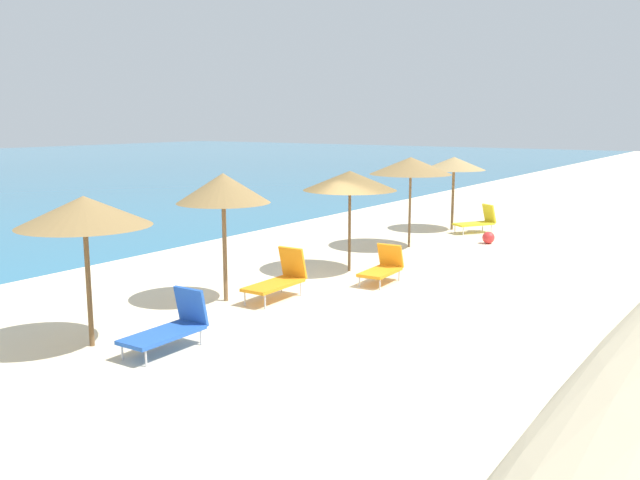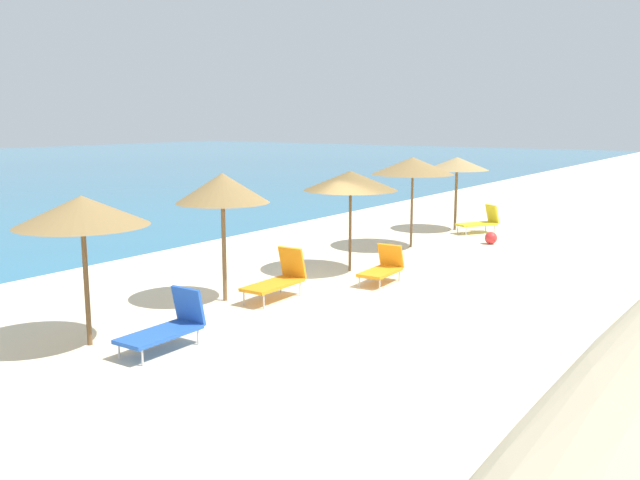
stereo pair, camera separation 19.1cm
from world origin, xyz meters
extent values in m
plane|color=beige|center=(0.00, 0.00, 0.00)|extent=(160.00, 160.00, 0.00)
cylinder|color=brown|center=(-5.80, 1.76, 1.14)|extent=(0.09, 0.09, 2.28)
cone|color=olive|center=(-5.80, 1.76, 2.39)|extent=(2.28, 2.28, 0.52)
cylinder|color=brown|center=(-2.22, 1.84, 1.16)|extent=(0.09, 0.09, 2.32)
cone|color=olive|center=(-2.22, 1.84, 2.48)|extent=(2.02, 2.02, 0.64)
cylinder|color=brown|center=(1.84, 1.15, 1.14)|extent=(0.07, 0.07, 2.28)
cone|color=olive|center=(1.84, 1.15, 2.38)|extent=(2.43, 2.43, 0.50)
cylinder|color=brown|center=(5.77, 1.39, 1.21)|extent=(0.08, 0.08, 2.42)
cone|color=olive|center=(5.77, 1.39, 2.53)|extent=(2.53, 2.53, 0.52)
cylinder|color=brown|center=(9.72, 1.66, 1.15)|extent=(0.10, 0.10, 2.31)
cone|color=tan|center=(9.72, 1.66, 2.39)|extent=(2.23, 2.23, 0.46)
cube|color=yellow|center=(9.43, 0.73, 0.32)|extent=(1.50, 1.23, 0.07)
cube|color=yellow|center=(9.99, 0.39, 0.66)|extent=(0.49, 0.61, 0.66)
cylinder|color=silver|center=(9.05, 1.26, 0.14)|extent=(0.04, 0.04, 0.29)
cylinder|color=silver|center=(8.80, 0.84, 0.14)|extent=(0.04, 0.04, 0.29)
cylinder|color=silver|center=(10.07, 0.63, 0.14)|extent=(0.04, 0.04, 0.29)
cylinder|color=silver|center=(9.81, 0.21, 0.14)|extent=(0.04, 0.04, 0.29)
cube|color=blue|center=(-5.34, 0.47, 0.31)|extent=(1.50, 0.68, 0.07)
cube|color=blue|center=(-4.63, 0.48, 0.66)|extent=(0.20, 0.67, 0.68)
cylinder|color=silver|center=(-5.97, 0.75, 0.14)|extent=(0.04, 0.04, 0.28)
cylinder|color=silver|center=(-5.97, 0.18, 0.14)|extent=(0.04, 0.04, 0.28)
cylinder|color=silver|center=(-4.70, 0.76, 0.14)|extent=(0.04, 0.04, 0.28)
cylinder|color=silver|center=(-4.70, 0.19, 0.14)|extent=(0.04, 0.04, 0.28)
cube|color=orange|center=(-1.61, 0.99, 0.35)|extent=(1.55, 0.66, 0.07)
cube|color=orange|center=(-0.88, 0.99, 0.72)|extent=(0.26, 0.65, 0.73)
cylinder|color=silver|center=(-2.27, 1.25, 0.16)|extent=(0.04, 0.04, 0.32)
cylinder|color=silver|center=(-2.26, 0.70, 0.16)|extent=(0.04, 0.04, 0.32)
cylinder|color=silver|center=(-0.96, 1.27, 0.16)|extent=(0.04, 0.04, 0.32)
cylinder|color=silver|center=(-0.95, 0.72, 0.16)|extent=(0.04, 0.04, 0.32)
cube|color=orange|center=(1.03, -0.21, 0.30)|extent=(1.29, 0.70, 0.07)
cube|color=orange|center=(1.62, -0.18, 0.60)|extent=(0.29, 0.65, 0.60)
cylinder|color=silver|center=(0.48, 0.03, 0.13)|extent=(0.04, 0.04, 0.26)
cylinder|color=silver|center=(0.51, -0.51, 0.13)|extent=(0.04, 0.04, 0.26)
cylinder|color=silver|center=(1.55, 0.09, 0.13)|extent=(0.04, 0.04, 0.26)
cylinder|color=silver|center=(1.58, -0.45, 0.13)|extent=(0.04, 0.04, 0.26)
sphere|color=red|center=(7.73, -0.45, 0.20)|extent=(0.39, 0.39, 0.39)
camera|label=1|loc=(-13.01, -7.97, 3.93)|focal=38.08mm
camera|label=2|loc=(-12.90, -8.13, 3.93)|focal=38.08mm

